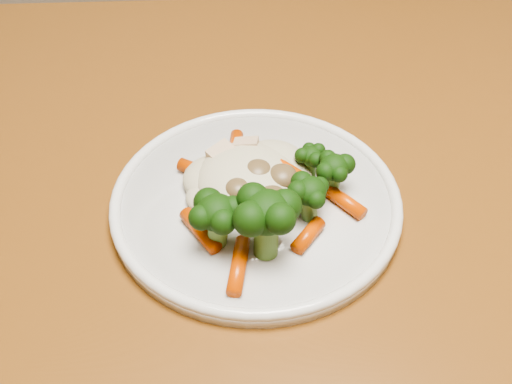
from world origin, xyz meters
TOP-DOWN VIEW (x-y plane):
  - dining_table at (0.23, 0.04)m, footprint 1.48×1.26m
  - plate at (0.22, 0.08)m, footprint 0.25×0.25m
  - meal at (0.21, 0.07)m, footprint 0.16×0.17m

SIDE VIEW (x-z plane):
  - dining_table at x=0.23m, z-range 0.28..1.03m
  - plate at x=0.22m, z-range 0.75..0.76m
  - meal at x=0.21m, z-range 0.76..0.81m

